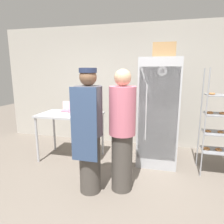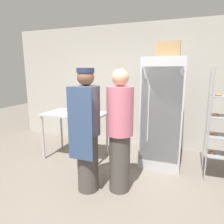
% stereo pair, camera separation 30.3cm
% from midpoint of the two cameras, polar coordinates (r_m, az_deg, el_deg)
% --- Properties ---
extents(ground_plane, '(14.00, 14.00, 0.00)m').
position_cam_midpoint_polar(ground_plane, '(2.83, -6.09, -25.33)').
color(ground_plane, '#6B6056').
extents(back_wall, '(6.40, 0.12, 2.72)m').
position_cam_midpoint_polar(back_wall, '(4.65, 3.95, 7.43)').
color(back_wall, '#ADA89E').
rests_on(back_wall, ground_plane).
extents(refrigerator, '(0.70, 0.77, 1.92)m').
position_cam_midpoint_polar(refrigerator, '(3.71, 10.80, -0.03)').
color(refrigerator, '#ADAFB5').
rests_on(refrigerator, ground_plane).
extents(baking_rack, '(0.60, 0.42, 1.75)m').
position_cam_midpoint_polar(baking_rack, '(3.62, 26.75, -3.16)').
color(baking_rack, '#93969B').
rests_on(baking_rack, ground_plane).
extents(prep_counter, '(1.17, 0.70, 0.90)m').
position_cam_midpoint_polar(prep_counter, '(3.93, -13.99, -1.95)').
color(prep_counter, '#ADAFB5').
rests_on(prep_counter, ground_plane).
extents(donut_box, '(0.28, 0.19, 0.23)m').
position_cam_midpoint_polar(donut_box, '(3.88, -14.75, 0.08)').
color(donut_box, silver).
rests_on(donut_box, prep_counter).
extents(blender_pitcher, '(0.14, 0.14, 0.29)m').
position_cam_midpoint_polar(blender_pitcher, '(3.93, -8.89, 1.65)').
color(blender_pitcher, '#99999E').
rests_on(blender_pitcher, prep_counter).
extents(cardboard_storage_box, '(0.38, 0.31, 0.24)m').
position_cam_midpoint_polar(cardboard_storage_box, '(3.56, 12.24, 16.86)').
color(cardboard_storage_box, '#937047').
rests_on(cardboard_storage_box, refrigerator).
extents(person_baker, '(0.37, 0.39, 1.74)m').
position_cam_midpoint_polar(person_baker, '(2.76, -9.71, -5.27)').
color(person_baker, '#47423D').
rests_on(person_baker, ground_plane).
extents(person_customer, '(0.37, 0.37, 1.73)m').
position_cam_midpoint_polar(person_customer, '(2.77, -0.20, -5.52)').
color(person_customer, '#47423D').
rests_on(person_customer, ground_plane).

